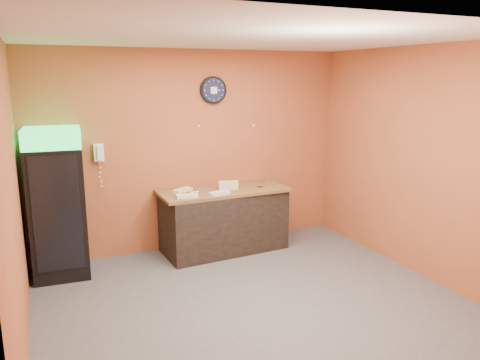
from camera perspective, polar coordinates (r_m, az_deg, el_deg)
floor at (r=5.31m, az=1.49°, el=-14.68°), size 4.50×4.50×0.00m
back_wall at (r=6.67m, az=-5.79°, el=3.58°), size 4.50×0.02×2.80m
left_wall at (r=4.40m, az=-25.98°, el=-2.30°), size 0.02×4.00×2.80m
right_wall at (r=6.13m, az=20.98°, el=2.02°), size 0.02×4.00×2.80m
ceiling at (r=4.74m, az=1.69°, el=17.00°), size 4.50×4.00×0.02m
beverage_cooler at (r=6.08m, az=-21.30°, el=-2.95°), size 0.69×0.70×1.84m
prep_counter at (r=6.65m, az=-1.97°, el=-5.03°), size 1.74×0.86×0.85m
wall_clock at (r=6.67m, az=-3.28°, el=10.89°), size 0.38×0.06×0.38m
wall_phone at (r=6.33m, az=-16.85°, el=3.22°), size 0.12×0.11×0.23m
butcher_paper at (r=6.53m, az=-2.00°, el=-1.30°), size 1.81×0.79×0.04m
sub_roll_stack at (r=6.52m, az=-1.44°, el=-0.63°), size 0.29×0.16×0.12m
wrapped_sandwich_left at (r=6.11m, az=-6.47°, el=-1.95°), size 0.29×0.15×0.04m
wrapped_sandwich_mid at (r=6.24m, az=-2.50°, el=-1.59°), size 0.30×0.17×0.04m
wrapped_sandwich_right at (r=6.43m, az=-7.02°, el=-1.24°), size 0.31×0.25×0.04m
kitchen_tool at (r=6.37m, az=-4.79°, el=-1.23°), size 0.06×0.06×0.06m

